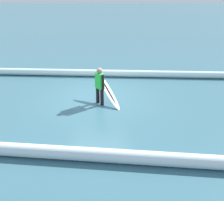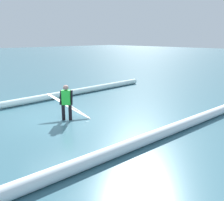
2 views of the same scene
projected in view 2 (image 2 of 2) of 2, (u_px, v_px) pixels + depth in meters
The scene contains 5 objects.
ground_plane at pixel (56, 118), 10.90m from camera, with size 137.97×137.97×0.00m, color #396674.
surfer at pixel (66, 101), 10.46m from camera, with size 0.38×0.47×1.45m.
surfboard at pixel (69, 106), 10.90m from camera, with size 1.26×1.81×1.00m.
wave_crest_foreground at pixel (21, 102), 12.90m from camera, with size 0.35×0.35×17.33m, color white.
wave_crest_midground at pixel (159, 134), 8.59m from camera, with size 0.37×0.37×22.78m, color white.
Camera 2 is at (5.59, 9.09, 3.30)m, focal length 41.97 mm.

